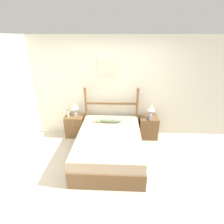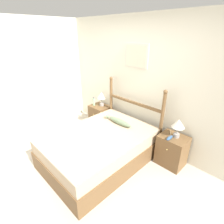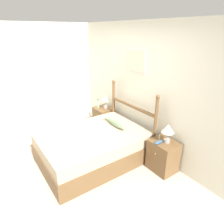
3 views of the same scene
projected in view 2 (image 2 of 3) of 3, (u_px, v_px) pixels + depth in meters
The scene contains 12 objects.
ground_plane at pixel (75, 179), 2.92m from camera, with size 16.00×16.00×0.00m, color #B7AD9E.
wall_back at pixel (142, 84), 3.49m from camera, with size 6.40×0.08×2.55m.
wall_left at pixel (15, 80), 3.77m from camera, with size 0.08×6.40×2.55m.
bed at pixel (100, 148), 3.23m from camera, with size 1.39×1.96×0.57m.
headboard at pixel (133, 111), 3.65m from camera, with size 1.40×0.07×1.34m.
nightstand_left at pixel (100, 116), 4.41m from camera, with size 0.47×0.41×0.58m.
nightstand_right at pixel (172, 150), 3.15m from camera, with size 0.47×0.41×0.58m.
table_lamp_left at pixel (102, 96), 4.20m from camera, with size 0.22×0.22×0.34m.
table_lamp_right at pixel (178, 125), 2.92m from camera, with size 0.22×0.22×0.34m.
bottle at pixel (94, 102), 4.29m from camera, with size 0.06×0.06×0.21m.
model_boat at pixel (170, 138), 2.95m from camera, with size 0.06×0.18×0.18m.
fish_pillow at pixel (119, 121), 3.45m from camera, with size 0.63×0.11×0.11m.
Camera 2 is at (1.98, -1.10, 2.24)m, focal length 28.00 mm.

